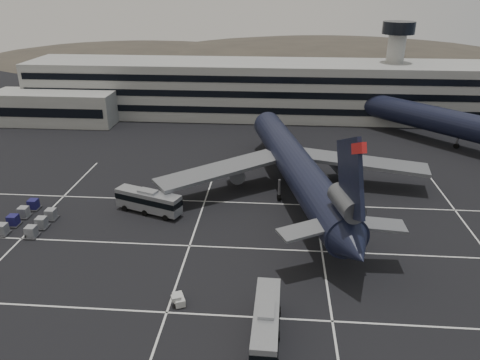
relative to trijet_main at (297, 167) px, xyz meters
The scene contains 10 objects.
ground 23.89m from the trijet_main, 112.59° to the right, with size 260.00×260.00×0.00m, color black.
lane_markings 22.89m from the trijet_main, 111.05° to the right, with size 90.00×55.62×0.01m.
terminal 51.06m from the trijet_main, 103.49° to the left, with size 125.00×26.00×24.00m.
hills 149.76m from the trijet_main, 86.52° to the left, with size 352.00×180.00×44.00m.
trijet_main is the anchor object (origin of this frame).
trijet_far 44.41m from the trijet_main, 35.96° to the left, with size 43.73×45.51×18.08m.
bus_near 35.03m from the trijet_main, 96.56° to the right, with size 3.02×11.11×3.89m.
bus_far 24.61m from the trijet_main, 160.43° to the right, with size 11.10×6.19×3.85m.
tug_b 33.32m from the trijet_main, 114.92° to the right, with size 1.95×2.35×1.31m.
uld_cluster 42.36m from the trijet_main, 161.61° to the right, with size 6.72×10.50×1.66m.
Camera 1 is at (5.35, -50.55, 33.68)m, focal length 35.00 mm.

